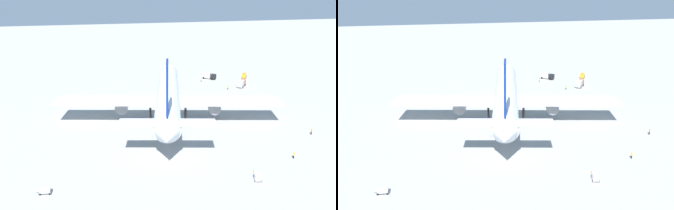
# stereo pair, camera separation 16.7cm
# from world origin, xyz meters

# --- Properties ---
(ground_plane) EXTENTS (600.00, 600.00, 0.00)m
(ground_plane) POSITION_xyz_m (0.00, 0.00, 0.00)
(ground_plane) COLOR #9E9E99
(airliner) EXTENTS (70.92, 69.89, 24.18)m
(airliner) POSITION_xyz_m (-1.17, 0.26, 7.57)
(airliner) COLOR silver
(airliner) RESTS_ON ground
(service_truck_1) EXTENTS (6.02, 6.09, 2.99)m
(service_truck_1) POSITION_xyz_m (45.03, -29.60, 1.61)
(service_truck_1) COLOR black
(service_truck_1) RESTS_ON ground
(service_truck_2) EXTENTS (6.06, 5.43, 2.93)m
(service_truck_2) POSITION_xyz_m (28.82, -38.58, 1.61)
(service_truck_2) COLOR #BF4C14
(service_truck_2) RESTS_ON ground
(service_van) EXTENTS (4.60, 3.64, 1.97)m
(service_van) POSITION_xyz_m (43.60, -46.61, 1.03)
(service_van) COLOR orange
(service_van) RESTS_ON ground
(baggage_cart_0) EXTENTS (1.79, 3.17, 1.20)m
(baggage_cart_0) POSITION_xyz_m (-37.57, 34.83, 0.67)
(baggage_cart_0) COLOR #595B60
(baggage_cart_0) RESTS_ON ground
(baggage_cart_1) EXTENTS (3.41, 2.19, 1.34)m
(baggage_cart_1) POSITION_xyz_m (-42.49, -10.32, 0.74)
(baggage_cart_1) COLOR gray
(baggage_cart_1) RESTS_ON ground
(ground_worker_0) EXTENTS (0.47, 0.47, 1.70)m
(ground_worker_0) POSITION_xyz_m (-35.18, -23.74, 0.86)
(ground_worker_0) COLOR black
(ground_worker_0) RESTS_ON ground
(ground_worker_2) EXTENTS (0.53, 0.53, 1.69)m
(ground_worker_2) POSITION_xyz_m (26.35, -31.51, 0.86)
(ground_worker_2) COLOR black
(ground_worker_2) RESTS_ON ground
(ground_worker_3) EXTENTS (0.40, 0.40, 1.64)m
(ground_worker_3) POSITION_xyz_m (40.64, -24.71, 0.83)
(ground_worker_3) COLOR navy
(ground_worker_3) RESTS_ON ground
(ground_worker_4) EXTENTS (0.55, 0.55, 1.62)m
(ground_worker_4) POSITION_xyz_m (-22.88, -36.98, 0.82)
(ground_worker_4) COLOR black
(ground_worker_4) RESTS_ON ground
(traffic_cone_0) EXTENTS (0.36, 0.36, 0.55)m
(traffic_cone_0) POSITION_xyz_m (-39.35, -10.92, 0.28)
(traffic_cone_0) COLOR orange
(traffic_cone_0) RESTS_ON ground
(traffic_cone_1) EXTENTS (0.36, 0.36, 0.55)m
(traffic_cone_1) POSITION_xyz_m (33.36, 24.27, 0.28)
(traffic_cone_1) COLOR orange
(traffic_cone_1) RESTS_ON ground
(traffic_cone_2) EXTENTS (0.36, 0.36, 0.55)m
(traffic_cone_2) POSITION_xyz_m (43.48, 10.30, 0.28)
(traffic_cone_2) COLOR orange
(traffic_cone_2) RESTS_ON ground
(traffic_cone_3) EXTENTS (0.36, 0.36, 0.55)m
(traffic_cone_3) POSITION_xyz_m (38.55, 17.63, 0.28)
(traffic_cone_3) COLOR orange
(traffic_cone_3) RESTS_ON ground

